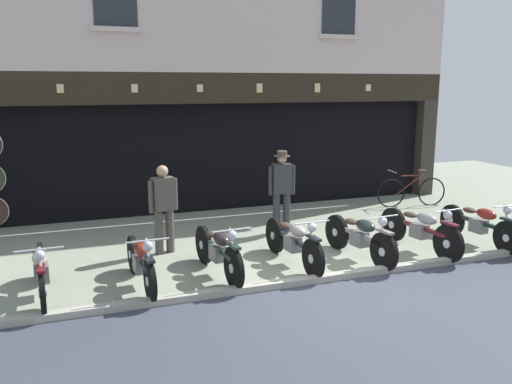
# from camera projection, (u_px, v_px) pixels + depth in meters

# --- Properties ---
(ground) EXTENTS (23.82, 22.00, 0.18)m
(ground) POSITION_uv_depth(u_px,v_px,m) (362.00, 309.00, 7.38)
(ground) COLOR gray
(shop_facade) EXTENTS (12.12, 4.42, 6.63)m
(shop_facade) POSITION_uv_depth(u_px,v_px,m) (209.00, 132.00, 14.35)
(shop_facade) COLOR black
(shop_facade) RESTS_ON ground
(motorcycle_far_left) EXTENTS (0.62, 1.96, 0.90)m
(motorcycle_far_left) POSITION_uv_depth(u_px,v_px,m) (41.00, 270.00, 7.63)
(motorcycle_far_left) COLOR black
(motorcycle_far_left) RESTS_ON ground
(motorcycle_left) EXTENTS (0.62, 1.93, 0.90)m
(motorcycle_left) POSITION_uv_depth(u_px,v_px,m) (141.00, 260.00, 8.02)
(motorcycle_left) COLOR black
(motorcycle_left) RESTS_ON ground
(motorcycle_center_left) EXTENTS (0.62, 1.98, 0.93)m
(motorcycle_center_left) POSITION_uv_depth(u_px,v_px,m) (218.00, 250.00, 8.49)
(motorcycle_center_left) COLOR black
(motorcycle_center_left) RESTS_ON ground
(motorcycle_center) EXTENTS (0.62, 2.08, 0.92)m
(motorcycle_center) POSITION_uv_depth(u_px,v_px,m) (293.00, 241.00, 9.00)
(motorcycle_center) COLOR black
(motorcycle_center) RESTS_ON ground
(motorcycle_center_right) EXTENTS (0.62, 1.98, 0.93)m
(motorcycle_center_right) POSITION_uv_depth(u_px,v_px,m) (360.00, 236.00, 9.28)
(motorcycle_center_right) COLOR black
(motorcycle_center_right) RESTS_ON ground
(motorcycle_right) EXTENTS (0.62, 2.09, 0.93)m
(motorcycle_right) POSITION_uv_depth(u_px,v_px,m) (420.00, 229.00, 9.73)
(motorcycle_right) COLOR black
(motorcycle_right) RESTS_ON ground
(motorcycle_far_right) EXTENTS (0.62, 2.04, 0.91)m
(motorcycle_far_right) POSITION_uv_depth(u_px,v_px,m) (480.00, 223.00, 10.16)
(motorcycle_far_right) COLOR black
(motorcycle_far_right) RESTS_ON ground
(salesman_left) EXTENTS (0.55, 0.30, 1.62)m
(salesman_left) POSITION_uv_depth(u_px,v_px,m) (163.00, 205.00, 9.55)
(salesman_left) COLOR #47423D
(salesman_left) RESTS_ON ground
(shopkeeper_center) EXTENTS (0.55, 0.33, 1.71)m
(shopkeeper_center) POSITION_uv_depth(u_px,v_px,m) (282.00, 188.00, 10.89)
(shopkeeper_center) COLOR #2D2D33
(shopkeeper_center) RESTS_ON ground
(advert_board_near) EXTENTS (0.69, 0.03, 1.08)m
(advert_board_near) POSITION_uv_depth(u_px,v_px,m) (293.00, 139.00, 13.51)
(advert_board_near) COLOR silver
(advert_board_far) EXTENTS (0.74, 0.03, 1.08)m
(advert_board_far) POSITION_uv_depth(u_px,v_px,m) (334.00, 140.00, 13.92)
(advert_board_far) COLOR silver
(leaning_bicycle) EXTENTS (1.80, 0.53, 0.96)m
(leaning_bicycle) POSITION_uv_depth(u_px,v_px,m) (412.00, 191.00, 13.38)
(leaning_bicycle) COLOR black
(leaning_bicycle) RESTS_ON ground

